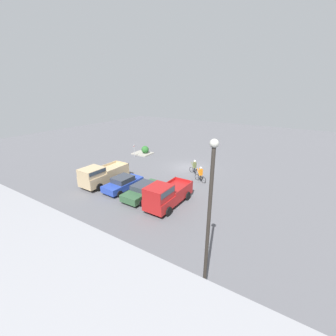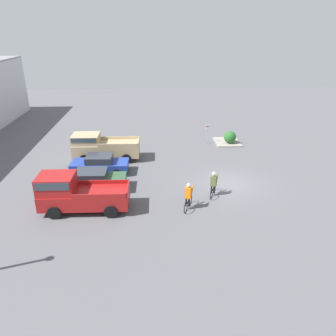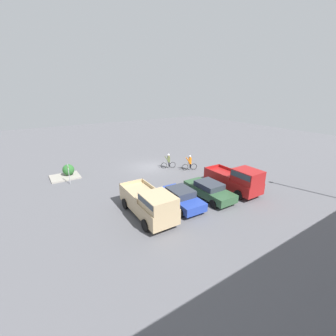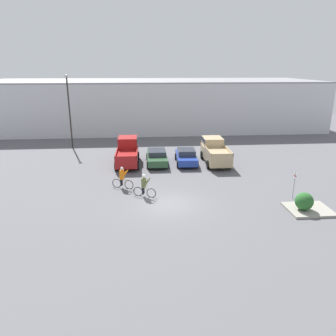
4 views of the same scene
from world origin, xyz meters
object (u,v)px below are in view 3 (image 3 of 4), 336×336
Objects in this scene: sedan_1 at (180,197)px; cyclist_1 at (190,163)px; cyclist_0 at (168,161)px; fire_lane_sign at (69,172)px; pickup_truck_1 at (150,203)px; sedan_0 at (209,190)px; shrub at (68,170)px; pickup_truck_0 at (237,179)px.

sedan_1 is 8.45m from cyclist_1.
cyclist_0 is 10.55m from fire_lane_sign.
cyclist_1 is at bearing -133.09° from sedan_1.
sedan_1 is at bearing 124.43° from fire_lane_sign.
pickup_truck_1 is at bearing 4.43° from sedan_1.
pickup_truck_1 is at bearing 49.88° from cyclist_0.
sedan_0 is 1.07× the size of sedan_1.
cyclist_0 is (-6.93, -8.23, -0.28)m from pickup_truck_1.
cyclist_0 is 0.85× the size of fire_lane_sign.
cyclist_0 reaches higher than shrub.
cyclist_1 is at bearing 155.93° from shrub.
sedan_0 is at bearing -179.49° from pickup_truck_1.
fire_lane_sign is (11.93, -9.90, 0.04)m from pickup_truck_0.
pickup_truck_0 is at bearing 133.88° from shrub.
pickup_truck_0 is 1.14× the size of sedan_0.
sedan_1 is (2.80, -0.17, 0.01)m from sedan_0.
cyclist_1 is at bearing -115.11° from sedan_0.
pickup_truck_0 is 3.09× the size of cyclist_0.
fire_lane_sign is 2.27m from shrub.
sedan_1 is at bearing 46.91° from cyclist_1.
pickup_truck_1 is 3.20× the size of cyclist_0.
pickup_truck_0 reaches higher than pickup_truck_1.
pickup_truck_1 is 4.80× the size of shrub.
pickup_truck_0 reaches higher than fire_lane_sign.
cyclist_1 reaches higher than cyclist_0.
sedan_0 is 0.85× the size of pickup_truck_1.
shrub is at bearing -74.55° from pickup_truck_1.
pickup_truck_1 is at bearing 36.67° from cyclist_1.
pickup_truck_0 is 2.88m from sedan_0.
pickup_truck_1 reaches higher than cyclist_0.
pickup_truck_0 is 6.83m from cyclist_1.
pickup_truck_1 is at bearing 110.47° from fire_lane_sign.
cyclist_0 is 10.72m from shrub.
shrub is (-0.31, -2.19, -0.51)m from fire_lane_sign.
cyclist_0 is (-4.13, -8.01, 0.15)m from sedan_1.
pickup_truck_0 is 8.41m from pickup_truck_1.
fire_lane_sign is 1.76× the size of shrub.
pickup_truck_1 reaches higher than shrub.
fire_lane_sign reaches higher than shrub.
shrub is (6.03, -11.44, 0.01)m from sedan_1.
sedan_1 is (5.59, -0.65, -0.48)m from pickup_truck_0.
cyclist_0 is at bearing 161.36° from shrub.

